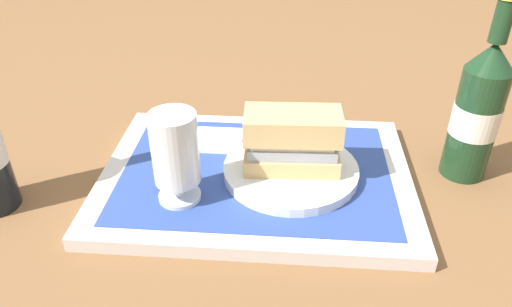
{
  "coord_description": "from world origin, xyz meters",
  "views": [
    {
      "loc": [
        -0.04,
        0.57,
        0.42
      ],
      "look_at": [
        0.0,
        0.0,
        0.05
      ],
      "focal_mm": 34.31,
      "sensor_mm": 36.0,
      "label": 1
    }
  ],
  "objects": [
    {
      "name": "ground_plane",
      "position": [
        0.0,
        0.0,
        0.0
      ],
      "size": [
        3.0,
        3.0,
        0.0
      ],
      "primitive_type": "plane",
      "color": "brown"
    },
    {
      "name": "tray",
      "position": [
        0.0,
        0.0,
        0.01
      ],
      "size": [
        0.44,
        0.32,
        0.02
      ],
      "primitive_type": "cube",
      "color": "silver",
      "rests_on": "ground_plane"
    },
    {
      "name": "placemat",
      "position": [
        0.0,
        0.0,
        0.02
      ],
      "size": [
        0.38,
        0.27,
        0.0
      ],
      "primitive_type": "cube",
      "color": "#2D4793",
      "rests_on": "tray"
    },
    {
      "name": "plate",
      "position": [
        -0.05,
        0.01,
        0.03
      ],
      "size": [
        0.19,
        0.19,
        0.01
      ],
      "primitive_type": "cylinder",
      "color": "white",
      "rests_on": "placemat"
    },
    {
      "name": "sandwich",
      "position": [
        -0.05,
        0.01,
        0.08
      ],
      "size": [
        0.13,
        0.07,
        0.08
      ],
      "rotation": [
        0.0,
        0.0,
        0.04
      ],
      "color": "tan",
      "rests_on": "plate"
    },
    {
      "name": "beer_glass",
      "position": [
        0.1,
        0.07,
        0.09
      ],
      "size": [
        0.06,
        0.06,
        0.12
      ],
      "color": "silver",
      "rests_on": "placemat"
    },
    {
      "name": "napkin_folded",
      "position": [
        0.07,
        -0.07,
        0.02
      ],
      "size": [
        0.09,
        0.07,
        0.01
      ],
      "primitive_type": "cube",
      "color": "white",
      "rests_on": "placemat"
    },
    {
      "name": "second_bottle",
      "position": [
        -0.3,
        -0.05,
        0.1
      ],
      "size": [
        0.07,
        0.07,
        0.27
      ],
      "color": "#19381E",
      "rests_on": "ground_plane"
    }
  ]
}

